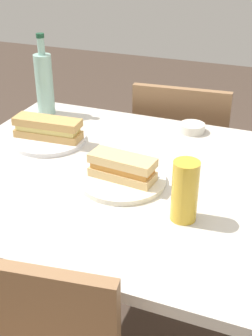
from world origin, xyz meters
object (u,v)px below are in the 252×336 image
at_px(chair_far, 181,162).
at_px(knife_far, 128,167).
at_px(baguette_sandwich_near, 48,128).
at_px(dining_table, 126,207).
at_px(knife_near, 53,130).
at_px(baguette_sandwich_far, 122,167).
at_px(water_bottle, 44,83).
at_px(plate_near, 49,140).
at_px(plate_far, 122,180).
at_px(olive_bowl, 192,128).
at_px(beer_glass, 185,191).

bearing_deg(chair_far, knife_far, -90.34).
bearing_deg(knife_far, baguette_sandwich_near, 162.58).
bearing_deg(dining_table, knife_near, 154.16).
height_order(dining_table, baguette_sandwich_far, baguette_sandwich_far).
bearing_deg(water_bottle, plate_near, -58.25).
bearing_deg(chair_far, baguette_sandwich_far, -89.87).
relative_size(plate_far, baguette_sandwich_far, 1.28).
relative_size(knife_near, knife_far, 0.99).
bearing_deg(dining_table, plate_near, 161.01).
relative_size(chair_far, plate_near, 3.51).
xyz_separation_m(plate_far, water_bottle, (-0.46, 0.38, 0.11)).
relative_size(water_bottle, olive_bowl, 3.37).
distance_m(plate_near, baguette_sandwich_far, 0.37).
bearing_deg(dining_table, chair_far, 89.39).
height_order(knife_near, water_bottle, water_bottle).
height_order(baguette_sandwich_far, knife_far, baguette_sandwich_far).
bearing_deg(baguette_sandwich_near, plate_far, -25.84).
height_order(plate_near, baguette_sandwich_near, baguette_sandwich_near).
relative_size(plate_near, plate_far, 1.00).
xyz_separation_m(chair_far, water_bottle, (-0.46, -0.31, 0.40)).
distance_m(chair_far, olive_bowl, 0.41).
relative_size(plate_near, olive_bowl, 2.75).
xyz_separation_m(chair_far, knife_near, (-0.34, -0.48, 0.29)).
relative_size(plate_near, knife_far, 1.38).
bearing_deg(chair_far, knife_near, -125.43).
height_order(plate_near, knife_near, knife_near).
bearing_deg(knife_far, chair_far, 89.66).
height_order(chair_far, beer_glass, beer_glass).
distance_m(water_bottle, olive_bowl, 0.57).
height_order(plate_near, baguette_sandwich_far, baguette_sandwich_far).
distance_m(plate_far, olive_bowl, 0.42).
xyz_separation_m(knife_far, water_bottle, (-0.46, 0.32, 0.10)).
xyz_separation_m(dining_table, water_bottle, (-0.45, 0.33, 0.24)).
height_order(baguette_sandwich_near, knife_near, baguette_sandwich_near).
xyz_separation_m(chair_far, baguette_sandwich_far, (0.00, -0.69, 0.32)).
relative_size(baguette_sandwich_far, water_bottle, 0.64).
distance_m(dining_table, baguette_sandwich_near, 0.38).
xyz_separation_m(knife_near, beer_glass, (0.54, -0.32, 0.06)).
bearing_deg(plate_far, chair_far, 90.13).
distance_m(plate_near, baguette_sandwich_near, 0.04).
bearing_deg(knife_near, baguette_sandwich_far, -31.60).
height_order(dining_table, water_bottle, water_bottle).
xyz_separation_m(knife_near, baguette_sandwich_far, (0.34, -0.21, 0.03)).
relative_size(baguette_sandwich_near, plate_far, 0.93).
bearing_deg(plate_near, water_bottle, 121.75).
bearing_deg(plate_far, knife_near, 148.40).
distance_m(baguette_sandwich_near, plate_far, 0.37).
relative_size(knife_far, beer_glass, 1.13).
xyz_separation_m(baguette_sandwich_near, olive_bowl, (0.42, 0.25, -0.03)).
bearing_deg(water_bottle, beer_glass, -35.95).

